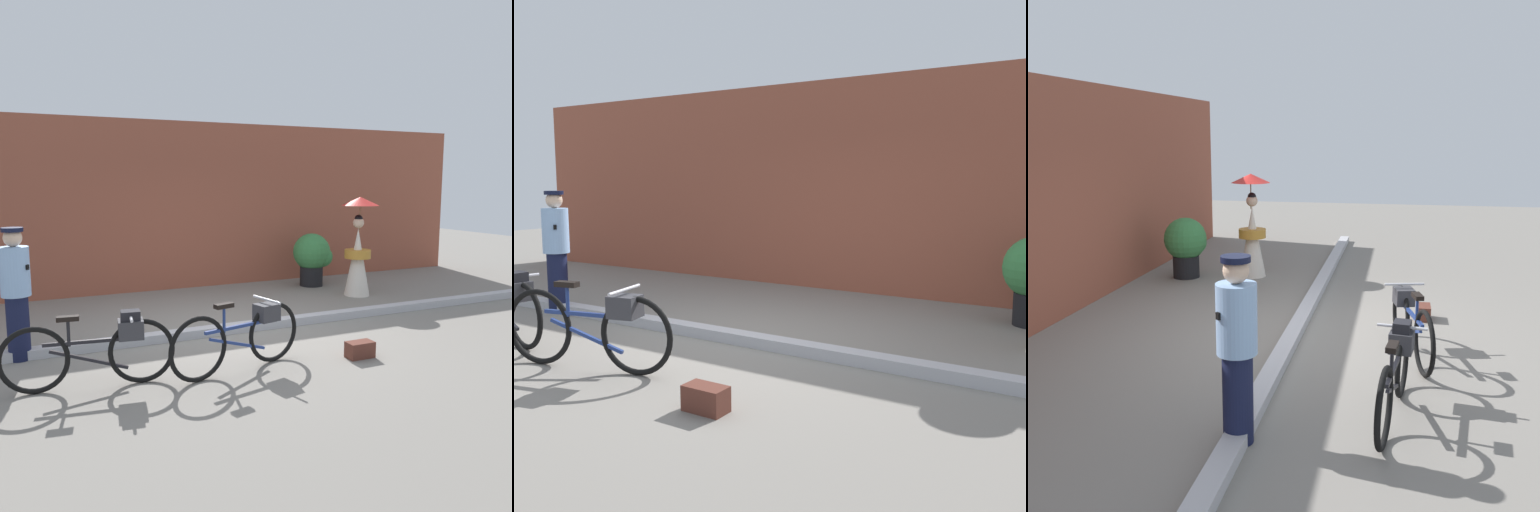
{
  "view_description": "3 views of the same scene",
  "coord_description": "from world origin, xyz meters",
  "views": [
    {
      "loc": [
        -2.74,
        -6.78,
        2.15
      ],
      "look_at": [
        0.44,
        0.17,
        1.06
      ],
      "focal_mm": 36.86,
      "sensor_mm": 36.0,
      "label": 1
    },
    {
      "loc": [
        3.6,
        -4.92,
        1.72
      ],
      "look_at": [
        0.31,
        0.39,
        0.91
      ],
      "focal_mm": 40.1,
      "sensor_mm": 36.0,
      "label": 2
    },
    {
      "loc": [
        -7.31,
        -1.27,
        2.57
      ],
      "look_at": [
        0.28,
        0.2,
        0.98
      ],
      "focal_mm": 42.12,
      "sensor_mm": 36.0,
      "label": 3
    }
  ],
  "objects": [
    {
      "name": "building_wall",
      "position": [
        0.0,
        3.53,
        1.66
      ],
      "size": [
        14.0,
        0.4,
        3.31
      ],
      "primitive_type": "cube",
      "color": "brown",
      "rests_on": "ground_plane"
    },
    {
      "name": "bicycle_far_side",
      "position": [
        -0.46,
        -1.44,
        0.42
      ],
      "size": [
        1.74,
        0.57,
        0.82
      ],
      "color": "black",
      "rests_on": "ground_plane"
    },
    {
      "name": "ground_plane",
      "position": [
        0.0,
        0.0,
        0.0
      ],
      "size": [
        30.0,
        30.0,
        0.0
      ],
      "primitive_type": "plane",
      "color": "gray"
    },
    {
      "name": "sidewalk_curb",
      "position": [
        0.0,
        0.0,
        0.06
      ],
      "size": [
        14.0,
        0.2,
        0.12
      ],
      "primitive_type": "cube",
      "color": "#B2B2B7",
      "rests_on": "ground_plane"
    },
    {
      "name": "backpack_on_pavement",
      "position": [
        1.01,
        -1.66,
        0.1
      ],
      "size": [
        0.34,
        0.19,
        0.2
      ],
      "color": "#592D23",
      "rests_on": "ground_plane"
    },
    {
      "name": "person_officer",
      "position": [
        -2.79,
        -0.0,
        0.85
      ],
      "size": [
        0.34,
        0.34,
        1.61
      ],
      "color": "#141938",
      "rests_on": "ground_plane"
    }
  ]
}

